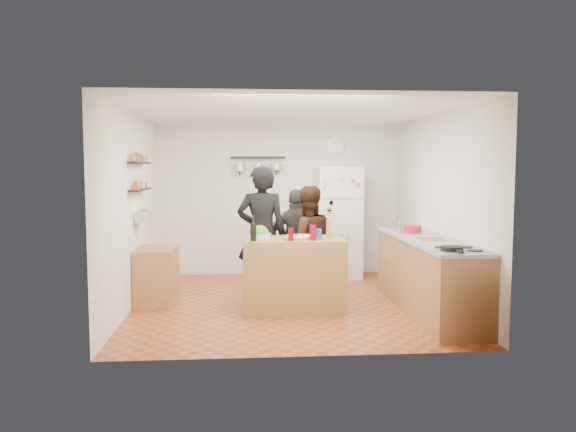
{
  "coord_description": "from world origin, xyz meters",
  "views": [
    {
      "loc": [
        -0.56,
        -7.27,
        1.8
      ],
      "look_at": [
        0.0,
        0.1,
        1.15
      ],
      "focal_mm": 35.0,
      "sensor_mm": 36.0,
      "label": 1
    }
  ],
  "objects": [
    {
      "name": "produce_basket",
      "position": [
        -1.9,
        0.2,
        1.15
      ],
      "size": [
        0.18,
        0.35,
        0.14
      ],
      "primitive_type": "cube",
      "color": "silver",
      "rests_on": "left_wall"
    },
    {
      "name": "pizza",
      "position": [
        0.11,
        -0.38,
        0.94
      ],
      "size": [
        0.34,
        0.34,
        0.02
      ],
      "primitive_type": "cylinder",
      "color": "beige",
      "rests_on": "pizza_board"
    },
    {
      "name": "sink",
      "position": [
        1.7,
        0.3,
        0.92
      ],
      "size": [
        0.5,
        0.8,
        0.03
      ],
      "primitive_type": "cube",
      "color": "silver",
      "rests_on": "counter_run"
    },
    {
      "name": "room_shell",
      "position": [
        0.0,
        0.39,
        1.25
      ],
      "size": [
        4.2,
        4.2,
        4.2
      ],
      "color": "brown",
      "rests_on": "ground"
    },
    {
      "name": "wine_glass_near",
      "position": [
        -0.02,
        -0.6,
        0.99
      ],
      "size": [
        0.06,
        0.06,
        0.16
      ],
      "primitive_type": "cylinder",
      "color": "#58070E",
      "rests_on": "prep_island"
    },
    {
      "name": "prep_island",
      "position": [
        0.03,
        -0.36,
        0.46
      ],
      "size": [
        1.25,
        0.72,
        0.91
      ],
      "primitive_type": "cube",
      "color": "olive",
      "rests_on": "floor"
    },
    {
      "name": "person_left",
      "position": [
        -0.35,
        0.16,
        0.91
      ],
      "size": [
        0.69,
        0.48,
        1.82
      ],
      "primitive_type": "imported",
      "rotation": [
        0.0,
        0.0,
        3.07
      ],
      "color": "black",
      "rests_on": "floor"
    },
    {
      "name": "stove_top",
      "position": [
        1.7,
        -1.5,
        0.91
      ],
      "size": [
        0.6,
        0.62,
        0.02
      ],
      "primitive_type": "cube",
      "color": "white",
      "rests_on": "counter_run"
    },
    {
      "name": "wine_bottle",
      "position": [
        -0.47,
        -0.58,
        1.02
      ],
      "size": [
        0.07,
        0.07,
        0.22
      ],
      "primitive_type": "cylinder",
      "color": "black",
      "rests_on": "prep_island"
    },
    {
      "name": "pepper_mill",
      "position": [
        0.48,
        -0.31,
        1.0
      ],
      "size": [
        0.06,
        0.06,
        0.19
      ],
      "primitive_type": "cylinder",
      "color": "#A56945",
      "rests_on": "prep_island"
    },
    {
      "name": "person_center",
      "position": [
        0.27,
        0.2,
        0.77
      ],
      "size": [
        0.82,
        0.68,
        1.54
      ],
      "primitive_type": "imported",
      "rotation": [
        0.0,
        0.0,
        3.28
      ],
      "color": "black",
      "rests_on": "floor"
    },
    {
      "name": "pizza_board",
      "position": [
        0.11,
        -0.38,
        0.92
      ],
      "size": [
        0.42,
        0.34,
        0.02
      ],
      "primitive_type": "cube",
      "color": "brown",
      "rests_on": "prep_island"
    },
    {
      "name": "side_table",
      "position": [
        -1.74,
        0.19,
        0.36
      ],
      "size": [
        0.5,
        0.8,
        0.73
      ],
      "primitive_type": "cube",
      "color": "#AB6E47",
      "rests_on": "floor"
    },
    {
      "name": "counter_run",
      "position": [
        1.7,
        -0.55,
        0.45
      ],
      "size": [
        0.63,
        2.63,
        0.9
      ],
      "primitive_type": "cube",
      "color": "#9E7042",
      "rests_on": "floor"
    },
    {
      "name": "salt_canister",
      "position": [
        0.33,
        -0.48,
        0.97
      ],
      "size": [
        0.08,
        0.08,
        0.12
      ],
      "primitive_type": "cylinder",
      "color": "#1B4E99",
      "rests_on": "prep_island"
    },
    {
      "name": "fridge",
      "position": [
        0.95,
        1.75,
        0.9
      ],
      "size": [
        0.7,
        0.68,
        1.8
      ],
      "primitive_type": "cube",
      "color": "white",
      "rests_on": "floor"
    },
    {
      "name": "cutting_board",
      "position": [
        1.7,
        -0.64,
        0.91
      ],
      "size": [
        0.3,
        0.4,
        0.02
      ],
      "primitive_type": "cube",
      "color": "brown",
      "rests_on": "counter_run"
    },
    {
      "name": "person_back",
      "position": [
        0.17,
        0.64,
        0.74
      ],
      "size": [
        0.9,
        0.45,
        1.49
      ],
      "primitive_type": "imported",
      "rotation": [
        0.0,
        0.0,
        3.05
      ],
      "color": "#2B2926",
      "rests_on": "floor"
    },
    {
      "name": "wall_clock",
      "position": [
        0.95,
        2.08,
        2.15
      ],
      "size": [
        0.3,
        0.03,
        0.3
      ],
      "primitive_type": "cylinder",
      "rotation": [
        1.57,
        0.0,
        0.0
      ],
      "color": "silver",
      "rests_on": "back_wall"
    },
    {
      "name": "wine_glass_far",
      "position": [
        0.25,
        -0.56,
        1.0
      ],
      "size": [
        0.08,
        0.08,
        0.19
      ],
      "primitive_type": "cylinder",
      "color": "#600820",
      "rests_on": "prep_island"
    },
    {
      "name": "red_bowl",
      "position": [
        1.65,
        -0.01,
        0.97
      ],
      "size": [
        0.24,
        0.24,
        0.1
      ],
      "primitive_type": "cylinder",
      "color": "red",
      "rests_on": "counter_run"
    },
    {
      "name": "spice_shelf_upper",
      "position": [
        -1.93,
        0.2,
        1.85
      ],
      "size": [
        0.12,
        1.0,
        0.02
      ],
      "primitive_type": "cube",
      "color": "black",
      "rests_on": "left_wall"
    },
    {
      "name": "spice_shelf_lower",
      "position": [
        -1.93,
        0.2,
        1.5
      ],
      "size": [
        0.12,
        1.0,
        0.02
      ],
      "primitive_type": "cube",
      "color": "black",
      "rests_on": "left_wall"
    },
    {
      "name": "salad_bowl",
      "position": [
        -0.39,
        -0.31,
        0.94
      ],
      "size": [
        0.29,
        0.29,
        0.06
      ],
      "primitive_type": "cylinder",
      "color": "silver",
      "rests_on": "prep_island"
    },
    {
      "name": "skillet",
      "position": [
        1.6,
        -1.58,
        0.94
      ],
      "size": [
        0.24,
        0.24,
        0.05
      ],
      "primitive_type": "cylinder",
      "color": "black",
      "rests_on": "stove_top"
    },
    {
      "name": "pot_rack",
      "position": [
        -0.35,
        2.0,
        1.95
      ],
      "size": [
        0.9,
        0.04,
        0.04
      ],
      "primitive_type": "cube",
      "color": "black",
      "rests_on": "back_wall"
    }
  ]
}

